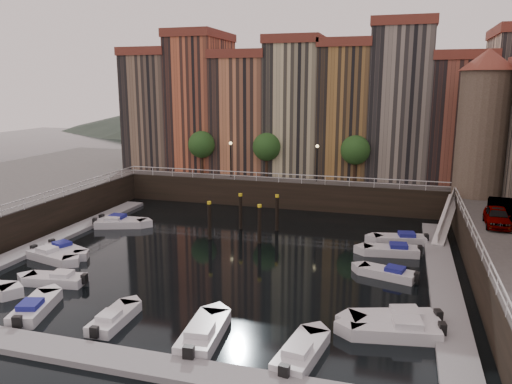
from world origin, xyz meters
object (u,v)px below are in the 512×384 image
(boat_left_1, at_px, (51,256))
(car_b, at_px, (501,210))
(mooring_pilings, at_px, (247,218))
(corner_tower, at_px, (483,121))
(boat_left_2, at_px, (65,250))
(car_a, at_px, (497,218))
(gangway, at_px, (447,216))

(boat_left_1, distance_m, car_b, 35.67)
(mooring_pilings, distance_m, car_b, 21.12)
(mooring_pilings, distance_m, boat_left_1, 16.73)
(mooring_pilings, bearing_deg, corner_tower, 24.11)
(boat_left_1, relative_size, boat_left_2, 1.07)
(car_a, bearing_deg, gangway, 116.74)
(car_b, bearing_deg, corner_tower, 99.30)
(mooring_pilings, distance_m, boat_left_2, 15.68)
(gangway, distance_m, mooring_pilings, 18.04)
(car_a, bearing_deg, mooring_pilings, 177.00)
(corner_tower, distance_m, car_b, 10.94)
(car_a, bearing_deg, car_b, 77.58)
(corner_tower, bearing_deg, mooring_pilings, -155.89)
(gangway, bearing_deg, mooring_pilings, -165.21)
(corner_tower, bearing_deg, boat_left_1, -149.00)
(boat_left_1, relative_size, car_b, 0.97)
(boat_left_2, height_order, car_b, car_b)
(boat_left_2, bearing_deg, mooring_pilings, 57.79)
(corner_tower, distance_m, car_a, 12.86)
(gangway, xyz_separation_m, car_b, (3.57, -4.35, 1.88))
(gangway, height_order, boat_left_1, gangway)
(corner_tower, height_order, car_b, corner_tower)
(gangway, xyz_separation_m, boat_left_2, (-30.11, -13.75, -1.58))
(gangway, distance_m, boat_left_1, 33.90)
(mooring_pilings, bearing_deg, car_b, 0.69)
(car_a, distance_m, car_b, 2.35)
(corner_tower, distance_m, mooring_pilings, 23.86)
(boat_left_2, distance_m, car_b, 35.14)
(corner_tower, xyz_separation_m, boat_left_2, (-33.01, -18.25, -9.86))
(boat_left_2, bearing_deg, gangway, 46.50)
(gangway, bearing_deg, corner_tower, 57.20)
(mooring_pilings, height_order, car_a, car_a)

